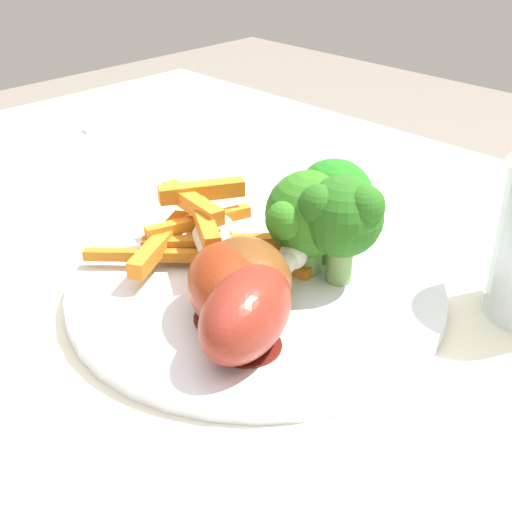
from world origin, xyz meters
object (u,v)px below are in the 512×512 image
dining_table (212,415)px  carrot_fries_pile (199,231)px  fork (153,112)px  broccoli_floret_middle (332,199)px  chicken_drumstick_extra (229,284)px  dinner_plate (256,289)px  broccoli_floret_back (311,213)px  broccoli_floret_front (339,212)px  chicken_drumstick_near (249,310)px  chicken_drumstick_far (244,276)px

dining_table → carrot_fries_pile: 0.15m
dining_table → fork: fork is taller
broccoli_floret_middle → carrot_fries_pile: (-0.07, -0.06, -0.03)m
carrot_fries_pile → fork: (-0.32, 0.20, -0.03)m
carrot_fries_pile → chicken_drumstick_extra: 0.08m
dining_table → dinner_plate: dinner_plate is taller
broccoli_floret_back → carrot_fries_pile: (-0.07, -0.04, -0.02)m
dining_table → chicken_drumstick_extra: bearing=-26.1°
broccoli_floret_front → carrot_fries_pile: bearing=-154.5°
broccoli_floret_back → broccoli_floret_middle: bearing=91.4°
chicken_drumstick_near → chicken_drumstick_extra: (-0.03, 0.01, -0.00)m
dining_table → carrot_fries_pile: (-0.02, 0.01, 0.15)m
dinner_plate → chicken_drumstick_far: bearing=-58.1°
carrot_fries_pile → broccoli_floret_middle: bearing=42.8°
broccoli_floret_front → broccoli_floret_middle: (-0.02, 0.02, -0.00)m
chicken_drumstick_near → broccoli_floret_middle: bearing=106.4°
chicken_drumstick_extra → broccoli_floret_front: bearing=77.3°
broccoli_floret_back → broccoli_floret_front: bearing=7.8°
dinner_plate → carrot_fries_pile: 0.06m
chicken_drumstick_far → chicken_drumstick_extra: bearing=-89.1°
broccoli_floret_front → broccoli_floret_middle: bearing=137.4°
broccoli_floret_middle → chicken_drumstick_far: 0.09m
chicken_drumstick_extra → dining_table: bearing=153.9°
chicken_drumstick_far → fork: size_ratio=0.63×
dinner_plate → broccoli_floret_front: (0.04, 0.04, 0.06)m
chicken_drumstick_far → broccoli_floret_middle: bearing=92.3°
chicken_drumstick_far → chicken_drumstick_extra: (0.00, -0.01, -0.00)m
broccoli_floret_front → fork: 0.44m
chicken_drumstick_far → chicken_drumstick_extra: size_ratio=0.97×
dining_table → broccoli_floret_middle: bearing=58.0°
broccoli_floret_front → chicken_drumstick_near: (0.01, -0.09, -0.03)m
broccoli_floret_back → chicken_drumstick_far: (0.00, -0.06, -0.02)m
broccoli_floret_middle → chicken_drumstick_far: (0.00, -0.09, -0.02)m
fork → chicken_drumstick_extra: bearing=-120.9°
broccoli_floret_front → fork: size_ratio=0.40×
dining_table → broccoli_floret_front: (0.07, 0.06, 0.18)m
broccoli_floret_back → chicken_drumstick_far: bearing=-87.4°
dining_table → broccoli_floret_back: (0.05, 0.05, 0.18)m
broccoli_floret_back → chicken_drumstick_far: broccoli_floret_back is taller
chicken_drumstick_extra → fork: size_ratio=0.66×
carrot_fries_pile → chicken_drumstick_far: 0.08m
dinner_plate → chicken_drumstick_extra: (0.02, -0.04, 0.03)m
fork → chicken_drumstick_near: bearing=-120.3°
broccoli_floret_back → chicken_drumstick_far: 0.07m
broccoli_floret_front → broccoli_floret_back: 0.02m
dinner_plate → chicken_drumstick_near: bearing=-48.0°
broccoli_floret_back → chicken_drumstick_extra: 0.08m
broccoli_floret_back → fork: bearing=157.5°
dinner_plate → chicken_drumstick_near: size_ratio=1.99×
dinner_plate → fork: (-0.37, 0.20, -0.00)m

